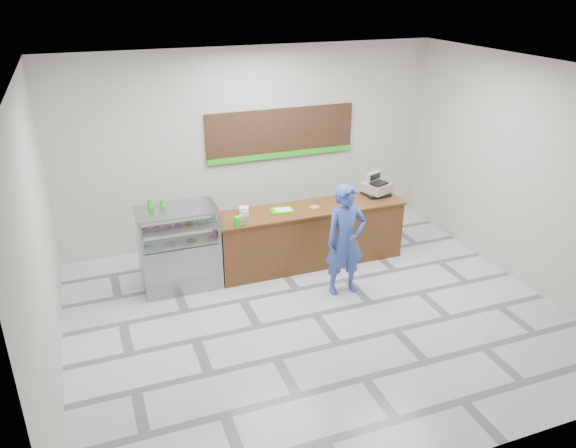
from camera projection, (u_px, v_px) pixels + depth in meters
name	position (u px, v px, depth m)	size (l,w,h in m)	color
floor	(316.00, 315.00, 8.25)	(7.00, 7.00, 0.00)	silver
back_wall	(252.00, 146.00, 10.11)	(7.00, 7.00, 0.00)	beige
ceiling	(322.00, 71.00, 6.83)	(7.00, 7.00, 0.00)	silver
sales_counter	(310.00, 235.00, 9.55)	(3.26, 0.76, 1.03)	brown
display_case	(179.00, 248.00, 8.76)	(1.22, 0.72, 1.33)	gray
menu_board	(281.00, 134.00, 10.18)	(2.80, 0.06, 0.90)	black
cash_register	(376.00, 187.00, 9.84)	(0.52, 0.53, 0.38)	black
card_terminal	(348.00, 204.00, 9.42)	(0.07, 0.14, 0.04)	black
serving_tray	(282.00, 210.00, 9.21)	(0.39, 0.30, 0.02)	#29D901
napkin_box	(244.00, 211.00, 9.04)	(0.15, 0.15, 0.13)	white
straw_cup	(244.00, 214.00, 8.92)	(0.08, 0.08, 0.11)	silver
promo_box	(240.00, 221.00, 8.66)	(0.16, 0.11, 0.15)	green
donut_decal	(315.00, 207.00, 9.36)	(0.16, 0.16, 0.00)	pink
green_cup_left	(150.00, 203.00, 8.52)	(0.10, 0.10, 0.15)	green
green_cup_right	(162.00, 203.00, 8.56)	(0.08, 0.08, 0.13)	green
customer	(345.00, 240.00, 8.53)	(0.64, 0.42, 1.76)	#394FA3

